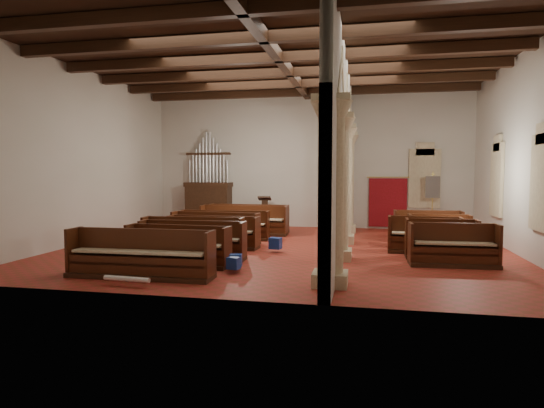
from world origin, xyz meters
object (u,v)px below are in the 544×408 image
at_px(nave_pew_0, 140,262).
at_px(aisle_pew_0, 453,252).
at_px(pipe_organ, 209,196).
at_px(processional_banner, 432,213).
at_px(lectern, 265,214).

bearing_deg(nave_pew_0, aisle_pew_0, 20.46).
distance_m(pipe_organ, processional_banner, 9.74).
distance_m(nave_pew_0, aisle_pew_0, 7.96).
bearing_deg(processional_banner, lectern, 174.24).
relative_size(processional_banner, aisle_pew_0, 1.10).
bearing_deg(lectern, pipe_organ, 174.82).
relative_size(lectern, processional_banner, 0.57).
bearing_deg(pipe_organ, lectern, -0.28).
distance_m(lectern, aisle_pew_0, 9.85).
xyz_separation_m(nave_pew_0, aisle_pew_0, (7.43, 2.86, 0.01)).
xyz_separation_m(pipe_organ, nave_pew_0, (1.89, -10.11, -1.00)).
relative_size(pipe_organ, aisle_pew_0, 1.94).
bearing_deg(nave_pew_0, lectern, 85.12).
bearing_deg(lectern, aisle_pew_0, -52.24).
bearing_deg(pipe_organ, nave_pew_0, -79.44).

